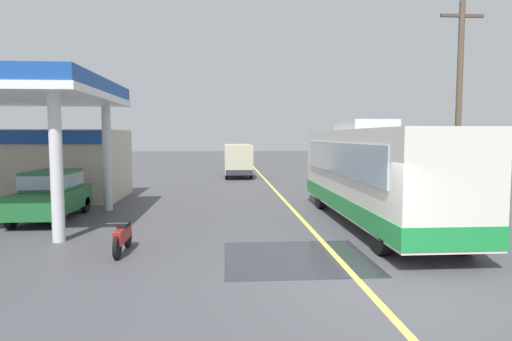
# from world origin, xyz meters

# --- Properties ---
(ground) EXTENTS (120.00, 120.00, 0.00)m
(ground) POSITION_xyz_m (0.00, 20.00, 0.00)
(ground) COLOR #424247
(lane_divider_stripe) EXTENTS (0.16, 50.00, 0.01)m
(lane_divider_stripe) POSITION_xyz_m (0.00, 15.00, 0.00)
(lane_divider_stripe) COLOR #D8CC4C
(lane_divider_stripe) RESTS_ON ground
(wet_puddle_patch) EXTENTS (3.68, 3.40, 0.01)m
(wet_puddle_patch) POSITION_xyz_m (-1.03, 1.98, 0.00)
(wet_puddle_patch) COLOR #26282D
(wet_puddle_patch) RESTS_ON ground
(coach_bus_main) EXTENTS (2.60, 11.04, 3.69)m
(coach_bus_main) POSITION_xyz_m (2.34, 6.03, 1.72)
(coach_bus_main) COLOR silver
(coach_bus_main) RESTS_ON ground
(gas_station_roadside) EXTENTS (9.10, 11.95, 5.10)m
(gas_station_roadside) POSITION_xyz_m (-11.45, 11.08, 2.63)
(gas_station_roadside) COLOR #194799
(gas_station_roadside) RESTS_ON ground
(car_at_pump) EXTENTS (1.70, 4.20, 1.82)m
(car_at_pump) POSITION_xyz_m (-9.30, 7.70, 1.01)
(car_at_pump) COLOR #1E602D
(car_at_pump) RESTS_ON ground
(minibus_opposing_lane) EXTENTS (2.04, 6.13, 2.44)m
(minibus_opposing_lane) POSITION_xyz_m (-1.87, 24.34, 1.47)
(minibus_opposing_lane) COLOR #BFB799
(minibus_opposing_lane) RESTS_ON ground
(cyclist_on_shoulder) EXTENTS (0.34, 1.82, 1.72)m
(cyclist_on_shoulder) POSITION_xyz_m (4.53, 2.99, 0.78)
(cyclist_on_shoulder) COLOR black
(cyclist_on_shoulder) RESTS_ON ground
(motorcycle_parked_forecourt) EXTENTS (0.55, 1.80, 0.92)m
(motorcycle_parked_forecourt) POSITION_xyz_m (-5.58, 2.81, 0.44)
(motorcycle_parked_forecourt) COLOR black
(motorcycle_parked_forecourt) RESTS_ON ground
(pedestrian_near_pump) EXTENTS (0.55, 0.22, 1.66)m
(pedestrian_near_pump) POSITION_xyz_m (-8.79, 7.27, 0.93)
(pedestrian_near_pump) COLOR #33333F
(pedestrian_near_pump) RESTS_ON ground
(utility_pole_roadside) EXTENTS (1.80, 0.24, 8.57)m
(utility_pole_roadside) POSITION_xyz_m (6.78, 8.53, 4.47)
(utility_pole_roadside) COLOR brown
(utility_pole_roadside) RESTS_ON ground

